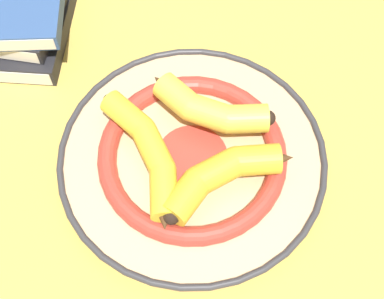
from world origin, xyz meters
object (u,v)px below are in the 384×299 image
object	(u,v)px
book_stack	(24,15)
banana_b	(149,153)
decorative_bowl	(192,158)
banana_c	(208,109)
banana_a	(223,174)

from	to	relation	value
book_stack	banana_b	bearing A→B (deg)	41.52
decorative_bowl	banana_c	distance (m)	0.07
banana_a	book_stack	bearing A→B (deg)	-73.05
decorative_bowl	banana_b	distance (m)	0.07
banana_a	book_stack	world-z (taller)	book_stack
decorative_bowl	banana_c	size ratio (longest dim) A/B	2.08
banana_a	banana_c	world-z (taller)	same
book_stack	banana_a	bearing A→B (deg)	49.06
decorative_bowl	banana_c	xyz separation A→B (m)	(0.05, 0.02, 0.04)
banana_a	banana_b	xyz separation A→B (m)	(-0.03, 0.09, -0.00)
decorative_bowl	banana_a	distance (m)	0.07
banana_a	book_stack	size ratio (longest dim) A/B	0.74
banana_c	book_stack	size ratio (longest dim) A/B	0.73
banana_c	book_stack	bearing A→B (deg)	168.46
decorative_bowl	banana_a	xyz separation A→B (m)	(-0.01, -0.06, 0.04)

